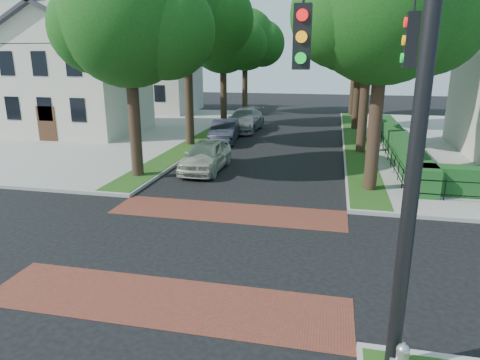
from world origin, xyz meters
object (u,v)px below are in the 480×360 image
at_px(parked_car_front, 206,156).
at_px(traffic_signal, 403,123).
at_px(parked_car_rear, 245,120).
at_px(parked_car_middle, 225,131).

bearing_deg(parked_car_front, traffic_signal, -60.70).
height_order(parked_car_front, parked_car_rear, parked_car_rear).
xyz_separation_m(traffic_signal, parked_car_middle, (-8.49, 21.27, -3.92)).
bearing_deg(parked_car_middle, parked_car_front, -89.86).
height_order(parked_car_middle, parked_car_rear, parked_car_rear).
bearing_deg(parked_car_rear, parked_car_middle, -92.56).
relative_size(traffic_signal, parked_car_front, 1.69).
relative_size(traffic_signal, parked_car_middle, 1.68).
relative_size(parked_car_middle, parked_car_rear, 0.80).
bearing_deg(parked_car_front, parked_car_middle, 97.32).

